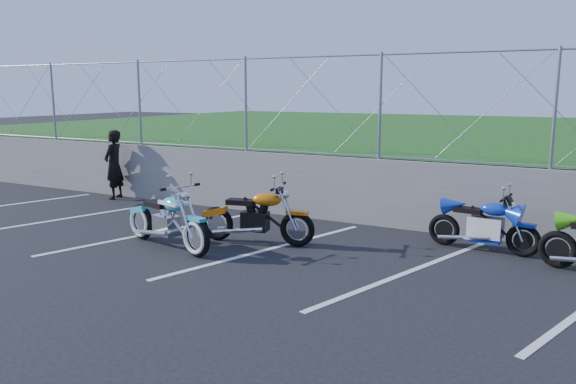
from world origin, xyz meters
The scene contains 9 objects.
ground centered at (0.00, 0.00, 0.00)m, with size 90.00×90.00×0.00m, color black.
retaining_wall centered at (0.00, 3.50, 0.65)m, with size 30.00×0.22×1.30m, color slate.
grass_field centered at (0.00, 13.50, 0.65)m, with size 30.00×20.00×1.30m, color #174813.
chain_link_fence centered at (0.00, 3.50, 2.30)m, with size 28.00×0.03×2.00m.
parking_lines centered at (1.20, 1.00, 0.00)m, with size 18.29×4.31×0.01m.
cruiser_turquoise centered at (-1.52, 0.29, 0.44)m, with size 2.16×0.78×1.10m.
naked_orange centered at (-0.35, 1.24, 0.44)m, with size 2.05×0.69×1.03m.
sportbike_blue centered at (3.14, 2.60, 0.40)m, with size 1.81×0.64×0.94m.
person_standing centered at (-5.51, 3.08, 0.83)m, with size 0.61×0.40×1.66m, color black.
Camera 1 is at (4.52, -6.75, 2.61)m, focal length 35.00 mm.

